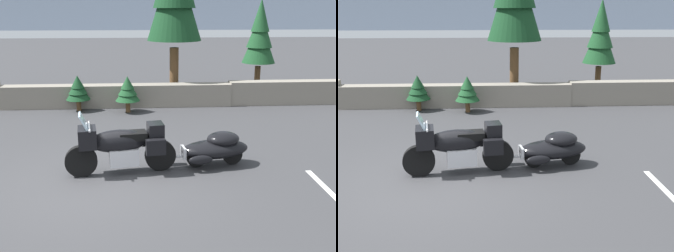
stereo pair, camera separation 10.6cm
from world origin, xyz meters
The scene contains 7 objects.
ground_plane centered at (0.00, 0.00, 0.00)m, with size 80.00×80.00×0.00m, color #38383A.
stone_guard_wall centered at (-0.10, 6.41, 0.43)m, with size 24.00×0.58×0.96m.
touring_motorcycle centered at (0.42, 0.46, 0.62)m, with size 2.31×0.94×1.33m.
car_shaped_trailer centered at (2.46, 0.75, 0.41)m, with size 2.23×0.92×0.76m.
pine_tree_secondary centered at (5.61, 8.58, 2.31)m, with size 1.32×1.32×3.70m.
pine_sapling_near centered at (0.42, 5.60, 0.75)m, with size 0.81×0.81×1.21m.
pine_sapling_farther centered at (-1.24, 5.90, 0.75)m, with size 0.81×0.81×1.20m.
Camera 1 is at (0.86, -7.43, 3.35)m, focal length 42.95 mm.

